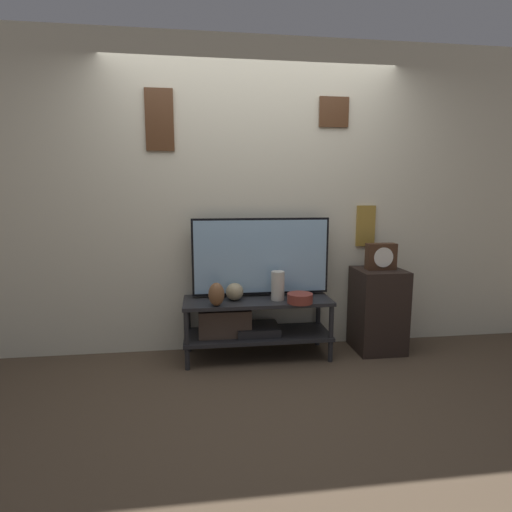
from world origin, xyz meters
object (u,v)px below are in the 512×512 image
object	(u,v)px
vase_wide_bowl	(300,298)
vase_urn_stoneware	(216,294)
vase_tall_ceramic	(278,286)
vase_round_glass	(235,292)
mantel_clock	(381,256)
television	(261,256)

from	to	relation	value
vase_wide_bowl	vase_urn_stoneware	world-z (taller)	vase_urn_stoneware
vase_wide_bowl	vase_tall_ceramic	world-z (taller)	vase_tall_ceramic
vase_tall_ceramic	vase_round_glass	size ratio (longest dim) A/B	1.65
vase_round_glass	mantel_clock	size ratio (longest dim) A/B	0.58
vase_urn_stoneware	mantel_clock	size ratio (longest dim) A/B	0.73
television	vase_wide_bowl	bearing A→B (deg)	-42.69
television	vase_tall_ceramic	bearing A→B (deg)	-49.69
vase_round_glass	mantel_clock	distance (m)	1.31
vase_wide_bowl	television	bearing A→B (deg)	137.31
vase_urn_stoneware	vase_wide_bowl	bearing A→B (deg)	0.09
television	vase_tall_ceramic	xyz separation A→B (m)	(0.12, -0.14, -0.23)
vase_urn_stoneware	vase_tall_ceramic	distance (m)	0.53
vase_urn_stoneware	mantel_clock	xyz separation A→B (m)	(1.44, 0.18, 0.25)
vase_urn_stoneware	vase_tall_ceramic	xyz separation A→B (m)	(0.52, 0.12, 0.03)
vase_wide_bowl	vase_round_glass	xyz separation A→B (m)	(-0.52, 0.15, 0.03)
vase_wide_bowl	mantel_clock	world-z (taller)	mantel_clock
vase_tall_ceramic	vase_urn_stoneware	bearing A→B (deg)	-167.02
television	mantel_clock	size ratio (longest dim) A/B	4.61
vase_wide_bowl	mantel_clock	bearing A→B (deg)	13.01
television	vase_urn_stoneware	world-z (taller)	television
vase_wide_bowl	vase_tall_ceramic	xyz separation A→B (m)	(-0.16, 0.12, 0.08)
vase_urn_stoneware	vase_round_glass	world-z (taller)	vase_urn_stoneware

